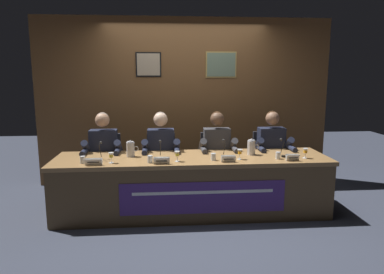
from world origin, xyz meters
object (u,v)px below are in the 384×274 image
at_px(panelist_far_left, 103,151).
at_px(nameplate_center_right, 228,159).
at_px(juice_glass_far_right, 305,151).
at_px(water_pitcher_left_side, 131,149).
at_px(water_cup_far_left, 83,160).
at_px(water_cup_center_right, 213,157).
at_px(water_pitcher_right_side, 251,147).
at_px(juice_glass_center_left, 177,154).
at_px(water_cup_center_left, 150,160).
at_px(panelist_center_right, 218,149).
at_px(chair_far_right, 268,164).
at_px(nameplate_far_right, 292,157).
at_px(conference_table, 193,176).
at_px(microphone_center_right, 225,151).
at_px(panelist_far_right, 273,148).
at_px(juice_glass_far_left, 111,156).
at_px(water_cup_far_right, 278,156).
at_px(microphone_center_left, 160,153).
at_px(juice_glass_center_right, 240,152).
at_px(nameplate_far_left, 94,162).
at_px(microphone_far_right, 283,151).
at_px(chair_far_left, 106,168).
at_px(panelist_center_left, 161,150).

height_order(panelist_far_left, nameplate_center_right, panelist_far_left).
height_order(juice_glass_far_right, water_pitcher_left_side, water_pitcher_left_side).
xyz_separation_m(water_cup_far_left, juice_glass_far_right, (2.66, 0.03, 0.05)).
xyz_separation_m(water_cup_center_right, water_pitcher_right_side, (0.53, 0.26, 0.06)).
distance_m(panelist_far_left, juice_glass_center_left, 1.16).
bearing_deg(water_cup_center_left, panelist_center_right, 37.07).
xyz_separation_m(nameplate_center_right, chair_far_right, (0.76, 0.92, -0.32)).
height_order(nameplate_center_right, juice_glass_far_right, juice_glass_far_right).
bearing_deg(water_cup_far_left, nameplate_far_right, -1.83).
bearing_deg(conference_table, water_pitcher_left_side, 166.40).
relative_size(juice_glass_center_left, water_cup_center_left, 1.46).
xyz_separation_m(microphone_center_right, juice_glass_far_right, (0.98, -0.13, 0.01)).
bearing_deg(water_pitcher_right_side, water_pitcher_left_side, 179.15).
height_order(panelist_far_left, panelist_far_right, same).
bearing_deg(water_cup_center_right, juice_glass_far_left, -178.40).
bearing_deg(chair_far_right, microphone_center_right, -138.18).
relative_size(juice_glass_center_left, water_cup_far_right, 1.46).
distance_m(panelist_center_right, water_cup_far_right, 0.89).
relative_size(water_cup_far_left, panelist_center_right, 0.07).
relative_size(microphone_center_left, juice_glass_center_right, 1.74).
bearing_deg(water_cup_far_left, microphone_center_right, 5.49).
distance_m(nameplate_center_right, water_pitcher_left_side, 1.23).
xyz_separation_m(nameplate_far_left, water_cup_center_right, (1.38, 0.12, -0.00)).
relative_size(panelist_far_left, nameplate_far_right, 8.00).
bearing_deg(juice_glass_center_right, panelist_center_right, 106.51).
bearing_deg(water_cup_far_right, panelist_center_right, 136.52).
height_order(conference_table, water_cup_far_right, water_cup_far_right).
relative_size(water_cup_far_left, juice_glass_far_right, 0.69).
relative_size(conference_table, chair_far_right, 3.73).
distance_m(conference_table, water_cup_far_left, 1.32).
relative_size(panelist_far_left, nameplate_far_left, 6.51).
height_order(microphone_center_left, panelist_center_right, panelist_center_right).
height_order(juice_glass_center_right, juice_glass_far_right, same).
height_order(microphone_center_left, juice_glass_far_right, microphone_center_left).
bearing_deg(microphone_far_right, water_cup_far_left, -176.36).
bearing_deg(microphone_center_left, microphone_center_right, -0.23).
bearing_deg(panelist_far_right, panelist_center_right, 180.00).
xyz_separation_m(juice_glass_far_right, water_pitcher_left_side, (-2.14, 0.27, 0.01)).
relative_size(chair_far_left, panelist_far_left, 0.74).
height_order(nameplate_far_left, panelist_center_left, panelist_center_left).
distance_m(conference_table, panelist_far_right, 1.29).
xyz_separation_m(nameplate_center_right, microphone_far_right, (0.73, 0.23, 0.03)).
distance_m(panelist_center_right, microphone_center_right, 0.49).
bearing_deg(nameplate_center_right, microphone_center_left, 163.00).
height_order(water_cup_far_left, juice_glass_far_right, juice_glass_far_right).
distance_m(nameplate_far_left, panelist_center_right, 1.70).
height_order(water_cup_center_left, microphone_center_left, microphone_center_left).
bearing_deg(microphone_center_right, water_cup_center_right, -139.25).
bearing_deg(juice_glass_center_right, water_cup_far_left, -178.61).
relative_size(chair_far_left, chair_far_right, 1.00).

